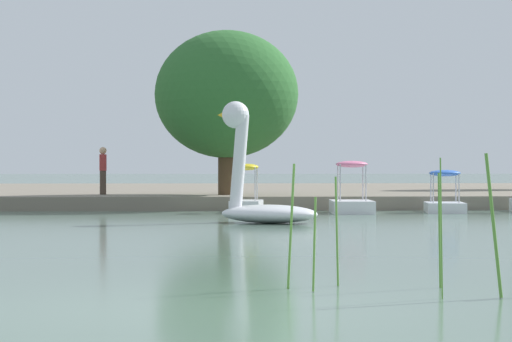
# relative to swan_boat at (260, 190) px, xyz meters

# --- Properties ---
(ground_plane) EXTENTS (424.98, 424.98, 0.00)m
(ground_plane) POSITION_rel_swan_boat_xyz_m (-1.40, -15.13, -0.82)
(ground_plane) COLOR #567060
(shore_bank_far) EXTENTS (130.40, 26.81, 0.45)m
(shore_bank_far) POSITION_rel_swan_boat_xyz_m (-1.40, 20.24, -0.59)
(shore_bank_far) COLOR slate
(shore_bank_far) RESTS_ON ground_plane
(swan_boat) EXTENTS (2.79, 2.16, 3.05)m
(swan_boat) POSITION_rel_swan_boat_xyz_m (0.00, 0.00, 0.00)
(swan_boat) COLOR white
(swan_boat) RESTS_ON ground_plane
(pedal_boat_yellow) EXTENTS (1.13, 1.86, 1.49)m
(pedal_boat_yellow) POSITION_rel_swan_boat_xyz_m (-0.09, 5.53, -0.42)
(pedal_boat_yellow) COLOR white
(pedal_boat_yellow) RESTS_ON ground_plane
(pedal_boat_pink) EXTENTS (1.32, 2.05, 1.58)m
(pedal_boat_pink) POSITION_rel_swan_boat_xyz_m (3.08, 5.19, -0.40)
(pedal_boat_pink) COLOR white
(pedal_boat_pink) RESTS_ON ground_plane
(pedal_boat_blue) EXTENTS (1.39, 1.94, 1.31)m
(pedal_boat_blue) POSITION_rel_swan_boat_xyz_m (6.00, 5.48, -0.41)
(pedal_boat_blue) COLOR white
(pedal_boat_blue) RESTS_ON ground_plane
(tree_sapling_by_fence) EXTENTS (6.86, 6.91, 5.59)m
(tree_sapling_by_fence) POSITION_rel_swan_boat_xyz_m (-0.63, 9.12, 3.04)
(tree_sapling_by_fence) COLOR #4C3823
(tree_sapling_by_fence) RESTS_ON shore_bank_far
(person_on_path) EXTENTS (0.26, 0.26, 1.63)m
(person_on_path) POSITION_rel_swan_boat_xyz_m (-4.85, 9.64, 0.52)
(person_on_path) COLOR #47382D
(person_on_path) RESTS_ON shore_bank_far
(reed_clump_foreground) EXTENTS (2.77, 1.30, 1.53)m
(reed_clump_foreground) POSITION_rel_swan_boat_xyz_m (0.99, -13.91, -0.17)
(reed_clump_foreground) COLOR #568E38
(reed_clump_foreground) RESTS_ON ground_plane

